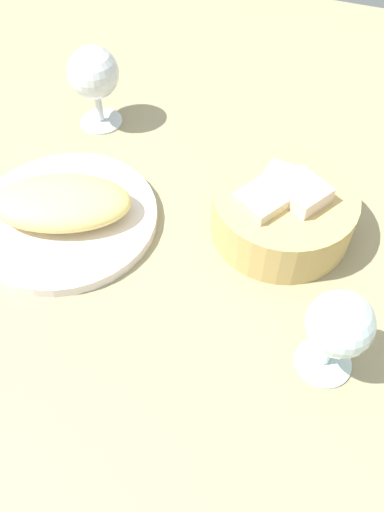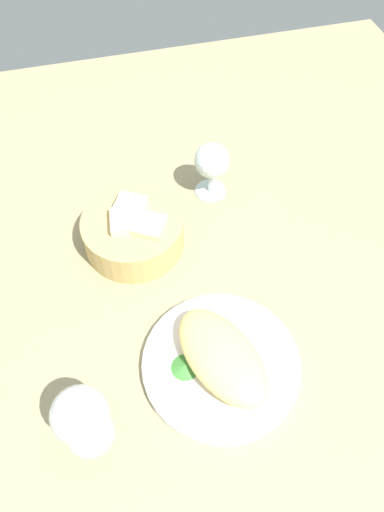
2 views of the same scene
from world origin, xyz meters
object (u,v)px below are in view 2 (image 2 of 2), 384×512
object	(u,v)px
plate	(221,364)
bread_basket	(134,231)
wine_glass_near	(212,163)
wine_glass_far	(80,416)

from	to	relation	value
plate	bread_basket	xyz separation A→B (cm)	(25.89, 8.06, 2.82)
plate	bread_basket	size ratio (longest dim) A/B	1.35
plate	wine_glass_near	xyz separation A→B (cm)	(34.79, -8.25, 6.64)
bread_basket	wine_glass_near	bearing A→B (deg)	-61.36
plate	bread_basket	distance (cm)	27.26
wine_glass_near	wine_glass_far	xyz separation A→B (cm)	(-39.83, 28.30, 0.54)
plate	bread_basket	world-z (taller)	bread_basket
bread_basket	wine_glass_far	distance (cm)	33.46
plate	wine_glass_far	xyz separation A→B (cm)	(-5.04, 20.05, 7.17)
bread_basket	plate	bearing A→B (deg)	-162.72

